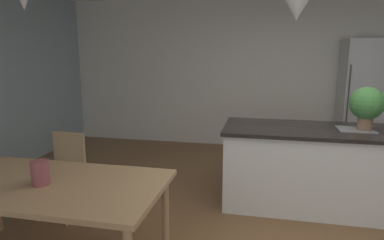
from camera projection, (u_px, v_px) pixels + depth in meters
The scene contains 8 objects.
wall_back_kitchen at pixel (287, 74), 5.84m from camera, with size 10.00×0.12×2.70m, color white.
dining_table at pixel (45, 190), 2.53m from camera, with size 1.86×0.95×0.73m.
chair_far_left at pixel (63, 172), 3.46m from camera, with size 0.42×0.42×0.87m.
kitchen_island at pixel (331, 168), 3.62m from camera, with size 2.36×0.89×0.91m.
refrigerator at pixel (363, 100), 5.29m from camera, with size 0.70×0.67×1.93m.
pendant_over_island_main at pixel (297, 11), 3.39m from camera, with size 0.23×0.23×0.67m.
potted_plant_on_island at pixel (367, 105), 3.42m from camera, with size 0.35×0.35×0.46m.
vase_on_dining_table at pixel (40, 173), 2.44m from camera, with size 0.13×0.13×0.19m.
Camera 1 is at (-0.41, -2.85, 1.69)m, focal length 30.66 mm.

